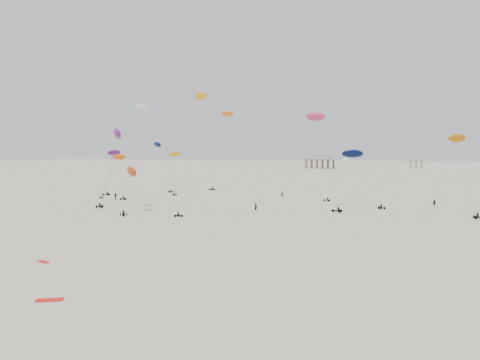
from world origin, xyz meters
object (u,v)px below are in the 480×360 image
(spectator_0, at_px, (256,211))
(pavilion_main, at_px, (320,162))
(rig_0, at_px, (115,165))
(rig_3, at_px, (130,178))
(rig_7, at_px, (112,166))
(pavilion_small, at_px, (416,163))

(spectator_0, bearing_deg, pavilion_main, -59.84)
(rig_0, xyz_separation_m, rig_3, (22.94, -33.62, -1.59))
(pavilion_main, bearing_deg, rig_7, -100.07)
(pavilion_main, height_order, pavilion_small, pavilion_main)
(pavilion_main, relative_size, rig_3, 1.89)
(rig_7, relative_size, spectator_0, 7.32)
(rig_7, bearing_deg, pavilion_main, -24.77)
(pavilion_small, height_order, rig_0, rig_0)
(rig_3, bearing_deg, pavilion_small, -131.28)
(pavilion_small, distance_m, rig_3, 303.58)
(pavilion_small, xyz_separation_m, spectator_0, (-58.75, -284.01, -3.49))
(rig_7, xyz_separation_m, spectator_0, (51.13, -29.40, -8.09))
(pavilion_main, height_order, spectator_0, pavilion_main)
(rig_3, distance_m, spectator_0, 26.95)
(spectator_0, bearing_deg, rig_3, 45.09)
(rig_3, relative_size, rig_7, 0.75)
(rig_7, height_order, spectator_0, rig_7)
(pavilion_main, relative_size, spectator_0, 10.38)
(pavilion_small, xyz_separation_m, rig_7, (-109.88, -254.61, 4.61))
(rig_0, bearing_deg, rig_7, -71.24)
(rig_0, height_order, spectator_0, rig_0)
(rig_3, height_order, spectator_0, rig_3)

